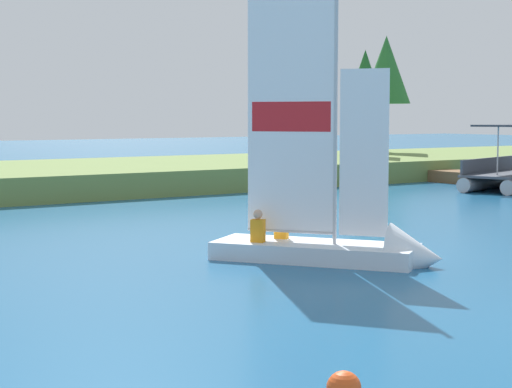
{
  "coord_description": "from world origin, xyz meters",
  "views": [
    {
      "loc": [
        -11.75,
        -5.96,
        3.08
      ],
      "look_at": [
        -0.34,
        10.96,
        1.2
      ],
      "focal_mm": 59.61,
      "sensor_mm": 36.0,
      "label": 1
    }
  ],
  "objects_px": {
    "shoreline_tree_centre": "(365,81)",
    "wooden_dock": "(467,177)",
    "sailboat": "(353,240)",
    "shoreline_tree_midright": "(386,70)",
    "channel_buoy": "(344,388)"
  },
  "relations": [
    {
      "from": "wooden_dock",
      "to": "channel_buoy",
      "type": "height_order",
      "value": "wooden_dock"
    },
    {
      "from": "sailboat",
      "to": "shoreline_tree_midright",
      "type": "bearing_deg",
      "value": 100.97
    },
    {
      "from": "wooden_dock",
      "to": "channel_buoy",
      "type": "bearing_deg",
      "value": -140.25
    },
    {
      "from": "shoreline_tree_centre",
      "to": "wooden_dock",
      "type": "bearing_deg",
      "value": -91.51
    },
    {
      "from": "shoreline_tree_centre",
      "to": "sailboat",
      "type": "relative_size",
      "value": 0.84
    },
    {
      "from": "wooden_dock",
      "to": "shoreline_tree_midright",
      "type": "bearing_deg",
      "value": 66.91
    },
    {
      "from": "shoreline_tree_midright",
      "to": "channel_buoy",
      "type": "bearing_deg",
      "value": -133.2
    },
    {
      "from": "shoreline_tree_midright",
      "to": "wooden_dock",
      "type": "xyz_separation_m",
      "value": [
        -4.38,
        -10.27,
        -5.47
      ]
    },
    {
      "from": "channel_buoy",
      "to": "shoreline_tree_midright",
      "type": "bearing_deg",
      "value": 46.8
    },
    {
      "from": "sailboat",
      "to": "channel_buoy",
      "type": "height_order",
      "value": "sailboat"
    },
    {
      "from": "shoreline_tree_midright",
      "to": "channel_buoy",
      "type": "height_order",
      "value": "shoreline_tree_midright"
    },
    {
      "from": "shoreline_tree_centre",
      "to": "sailboat",
      "type": "distance_m",
      "value": 27.97
    },
    {
      "from": "sailboat",
      "to": "wooden_dock",
      "type": "bearing_deg",
      "value": 90.89
    },
    {
      "from": "shoreline_tree_centre",
      "to": "wooden_dock",
      "type": "xyz_separation_m",
      "value": [
        -0.19,
        -7.33,
        -4.66
      ]
    },
    {
      "from": "channel_buoy",
      "to": "sailboat",
      "type": "bearing_deg",
      "value": 48.9
    }
  ]
}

